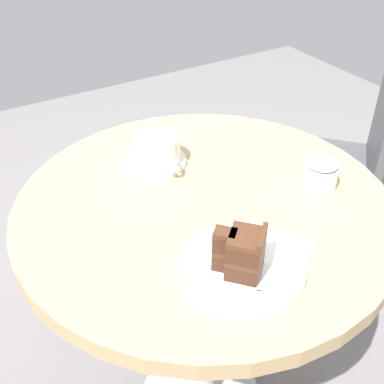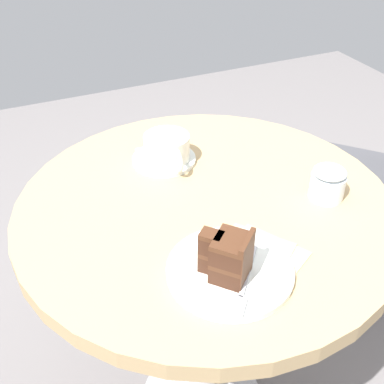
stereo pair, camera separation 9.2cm
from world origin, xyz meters
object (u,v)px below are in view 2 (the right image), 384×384
at_px(teaspoon, 141,155).
at_px(cake_plate, 230,270).
at_px(coffee_cup, 167,147).
at_px(sugar_pot, 328,183).
at_px(cake_slice, 229,257).
at_px(napkin, 257,256).
at_px(saucer, 164,159).
at_px(cafe_chair, 376,156).
at_px(fork, 243,287).

xyz_separation_m(teaspoon, cake_plate, (0.40, 0.02, -0.01)).
bearing_deg(coffee_cup, sugar_pot, 44.10).
bearing_deg(cake_slice, napkin, 110.49).
distance_m(cake_plate, cake_slice, 0.05).
relative_size(saucer, napkin, 0.76).
distance_m(cake_slice, sugar_pot, 0.31).
distance_m(coffee_cup, teaspoon, 0.07).
xyz_separation_m(cake_plate, cafe_chair, (-0.42, 0.74, -0.20)).
relative_size(saucer, cake_plate, 0.67).
xyz_separation_m(saucer, cafe_chair, (-0.05, 0.71, -0.20)).
bearing_deg(coffee_cup, teaspoon, -125.79).
bearing_deg(napkin, cake_slice, -69.51).
bearing_deg(cake_plate, cafe_chair, 119.82).
relative_size(coffee_cup, cake_plate, 0.64).
xyz_separation_m(saucer, napkin, (0.36, 0.03, -0.00)).
relative_size(teaspoon, cake_slice, 1.08).
bearing_deg(saucer, napkin, 5.18).
bearing_deg(sugar_pot, cake_slice, -66.84).
bearing_deg(teaspoon, fork, -171.04).
height_order(saucer, teaspoon, teaspoon).
xyz_separation_m(saucer, cake_slice, (0.38, -0.04, 0.05)).
bearing_deg(fork, sugar_pot, 160.65).
relative_size(saucer, coffee_cup, 1.05).
bearing_deg(teaspoon, napkin, -161.52).
distance_m(cake_plate, fork, 0.05).
bearing_deg(cake_slice, coffee_cup, 173.23).
xyz_separation_m(cake_slice, fork, (0.04, 0.01, -0.04)).
bearing_deg(coffee_cup, fork, -4.92).
relative_size(teaspoon, cake_plate, 0.45).
height_order(saucer, cake_slice, cake_slice).
distance_m(cake_plate, napkin, 0.06).
bearing_deg(teaspoon, saucer, -113.65).
relative_size(teaspoon, cafe_chair, 0.10).
distance_m(fork, cafe_chair, 0.90).
relative_size(cake_plate, cake_slice, 2.40).
xyz_separation_m(teaspoon, cake_slice, (0.41, 0.01, 0.04)).
bearing_deg(cake_plate, saucer, 175.66).
bearing_deg(napkin, saucer, -174.82).
height_order(teaspoon, sugar_pot, sugar_pot).
distance_m(cake_slice, cafe_chair, 0.90).
bearing_deg(coffee_cup, cafe_chair, 95.05).
distance_m(fork, sugar_pot, 0.32).
xyz_separation_m(cake_slice, cafe_chair, (-0.44, 0.75, -0.25)).
distance_m(coffee_cup, sugar_pot, 0.35).
height_order(cake_plate, sugar_pot, sugar_pot).
bearing_deg(cafe_chair, teaspoon, -40.45).
relative_size(cake_slice, fork, 0.68).
relative_size(cake_slice, napkin, 0.47).
xyz_separation_m(teaspoon, napkin, (0.38, 0.08, -0.01)).
distance_m(teaspoon, cafe_chair, 0.78).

